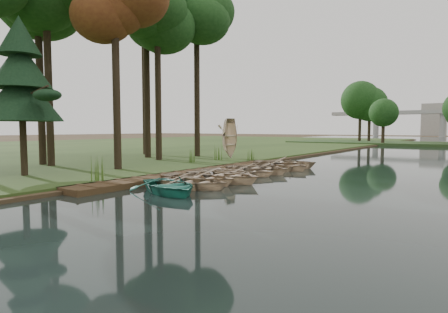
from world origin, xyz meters
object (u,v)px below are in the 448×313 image
Objects in this scene: stored_rowboat at (230,154)px; rowboat_0 at (169,184)px; pine_tree at (21,79)px; boardwalk at (197,173)px; rowboat_2 at (198,176)px; rowboat_1 at (192,180)px.

rowboat_0 is at bearing -146.48° from stored_rowboat.
boardwalk is at bearing 50.17° from pine_tree.
stored_rowboat reaches higher than rowboat_2.
pine_tree is (-7.96, -3.90, 4.61)m from rowboat_2.
rowboat_2 is (-0.49, 1.02, 0.04)m from rowboat_1.
rowboat_1 is 13.29m from stored_rowboat.
rowboat_1 is 10.07m from pine_tree.
rowboat_0 is 14.60m from stored_rowboat.
boardwalk is 8.61m from stored_rowboat.
rowboat_2 is (2.36, -2.83, 0.28)m from boardwalk.
pine_tree reaches higher than boardwalk.
rowboat_0 reaches higher than rowboat_1.
rowboat_2 is (-0.51, 2.48, 0.01)m from rowboat_0.
stored_rowboat is (-3.22, 7.97, 0.47)m from boardwalk.
rowboat_2 is 1.18× the size of stored_rowboat.
rowboat_1 is at bearing 24.51° from rowboat_0.
stored_rowboat reaches higher than boardwalk.
pine_tree is at bearing 179.67° from stored_rowboat.
stored_rowboat reaches higher than rowboat_0.
boardwalk is 2.05× the size of pine_tree.
pine_tree reaches higher than rowboat_1.
stored_rowboat is at bearing 48.51° from rowboat_0.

